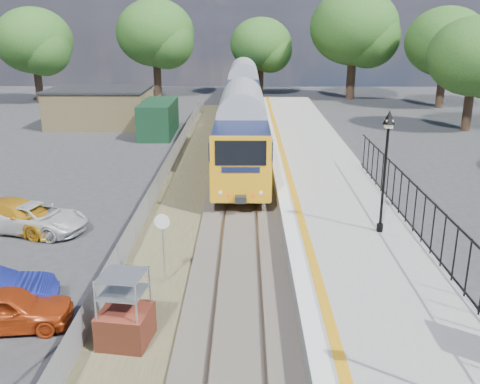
{
  "coord_description": "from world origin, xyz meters",
  "views": [
    {
      "loc": [
        0.2,
        -12.86,
        8.52
      ],
      "look_at": [
        -0.0,
        7.38,
        2.0
      ],
      "focal_mm": 40.0,
      "sensor_mm": 36.0,
      "label": 1
    }
  ],
  "objects_px": {
    "victorian_lamp_north": "(387,143)",
    "car_white": "(35,218)",
    "train": "(243,101)",
    "car_red": "(7,309)",
    "brick_plinth": "(124,310)",
    "speed_sign": "(163,238)",
    "car_yellow": "(19,216)"
  },
  "relations": [
    {
      "from": "speed_sign",
      "to": "victorian_lamp_north",
      "type": "bearing_deg",
      "value": 20.54
    },
    {
      "from": "train",
      "to": "car_white",
      "type": "xyz_separation_m",
      "value": [
        -8.61,
        -22.14,
        -1.73
      ]
    },
    {
      "from": "train",
      "to": "car_white",
      "type": "bearing_deg",
      "value": -111.26
    },
    {
      "from": "victorian_lamp_north",
      "to": "train",
      "type": "xyz_separation_m",
      "value": [
        -5.3,
        24.16,
        -1.96
      ]
    },
    {
      "from": "speed_sign",
      "to": "car_red",
      "type": "xyz_separation_m",
      "value": [
        -4.14,
        -2.72,
        -1.08
      ]
    },
    {
      "from": "train",
      "to": "speed_sign",
      "type": "xyz_separation_m",
      "value": [
        -2.5,
        -26.81,
        -0.64
      ]
    },
    {
      "from": "train",
      "to": "speed_sign",
      "type": "height_order",
      "value": "train"
    },
    {
      "from": "victorian_lamp_north",
      "to": "car_white",
      "type": "distance_m",
      "value": 14.54
    },
    {
      "from": "brick_plinth",
      "to": "car_red",
      "type": "height_order",
      "value": "brick_plinth"
    },
    {
      "from": "brick_plinth",
      "to": "car_red",
      "type": "distance_m",
      "value": 3.67
    },
    {
      "from": "train",
      "to": "brick_plinth",
      "type": "distance_m",
      "value": 30.44
    },
    {
      "from": "car_red",
      "to": "car_yellow",
      "type": "distance_m",
      "value": 8.02
    },
    {
      "from": "speed_sign",
      "to": "car_red",
      "type": "distance_m",
      "value": 5.07
    },
    {
      "from": "speed_sign",
      "to": "car_red",
      "type": "relative_size",
      "value": 0.69
    },
    {
      "from": "victorian_lamp_north",
      "to": "brick_plinth",
      "type": "distance_m",
      "value": 10.85
    },
    {
      "from": "car_red",
      "to": "car_white",
      "type": "xyz_separation_m",
      "value": [
        -1.97,
        7.39,
        -0.01
      ]
    },
    {
      "from": "car_white",
      "to": "speed_sign",
      "type": "bearing_deg",
      "value": -112.56
    },
    {
      "from": "train",
      "to": "car_red",
      "type": "height_order",
      "value": "train"
    },
    {
      "from": "brick_plinth",
      "to": "car_yellow",
      "type": "bearing_deg",
      "value": 127.23
    },
    {
      "from": "car_red",
      "to": "brick_plinth",
      "type": "bearing_deg",
      "value": -107.98
    },
    {
      "from": "car_red",
      "to": "car_yellow",
      "type": "relative_size",
      "value": 0.82
    },
    {
      "from": "car_white",
      "to": "victorian_lamp_north",
      "type": "bearing_deg",
      "value": -83.47
    },
    {
      "from": "speed_sign",
      "to": "train",
      "type": "bearing_deg",
      "value": 86.48
    },
    {
      "from": "speed_sign",
      "to": "car_white",
      "type": "bearing_deg",
      "value": 144.43
    },
    {
      "from": "brick_plinth",
      "to": "speed_sign",
      "type": "xyz_separation_m",
      "value": [
        0.57,
        3.44,
        0.68
      ]
    },
    {
      "from": "car_red",
      "to": "car_white",
      "type": "relative_size",
      "value": 0.83
    },
    {
      "from": "speed_sign",
      "to": "car_red",
      "type": "bearing_deg",
      "value": -144.94
    },
    {
      "from": "car_red",
      "to": "car_yellow",
      "type": "bearing_deg",
      "value": 13.25
    },
    {
      "from": "victorian_lamp_north",
      "to": "car_yellow",
      "type": "distance_m",
      "value": 15.26
    },
    {
      "from": "victorian_lamp_north",
      "to": "car_white",
      "type": "bearing_deg",
      "value": 171.71
    },
    {
      "from": "car_yellow",
      "to": "car_white",
      "type": "xyz_separation_m",
      "value": [
        0.74,
        -0.16,
        -0.04
      ]
    },
    {
      "from": "victorian_lamp_north",
      "to": "car_white",
      "type": "xyz_separation_m",
      "value": [
        -13.91,
        2.03,
        -3.68
      ]
    }
  ]
}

